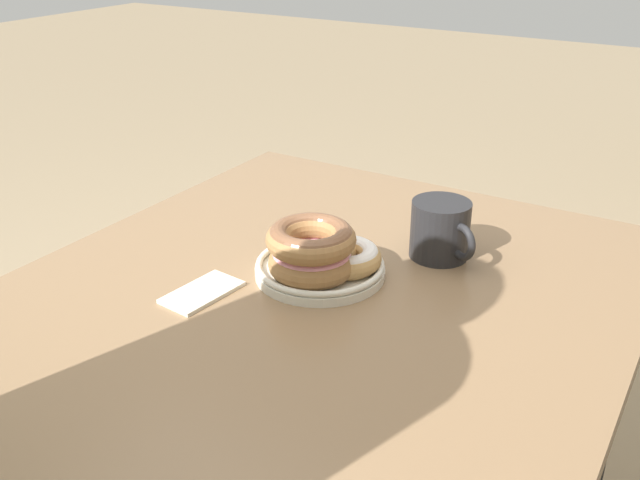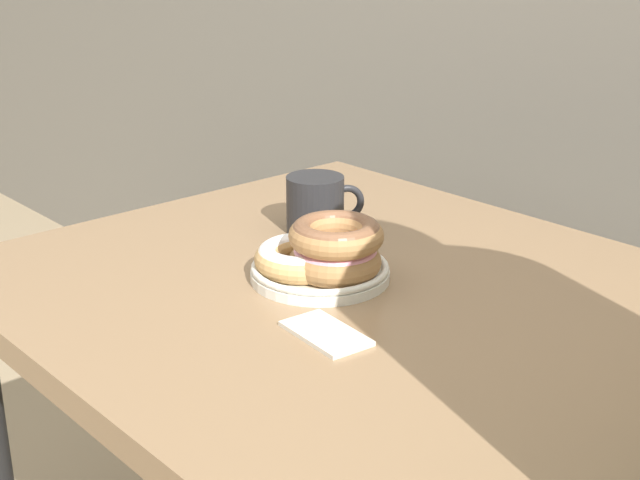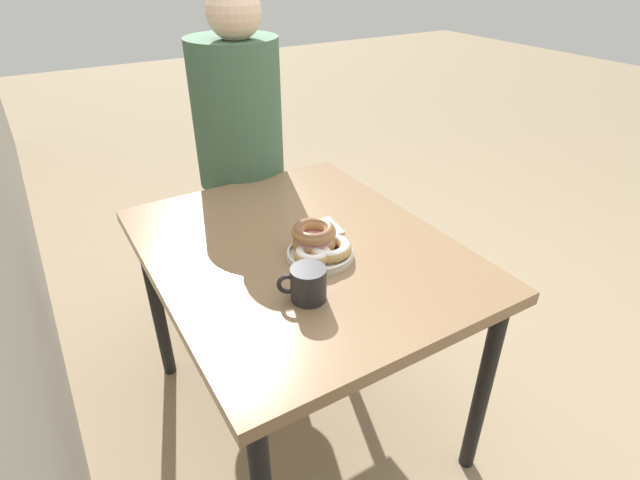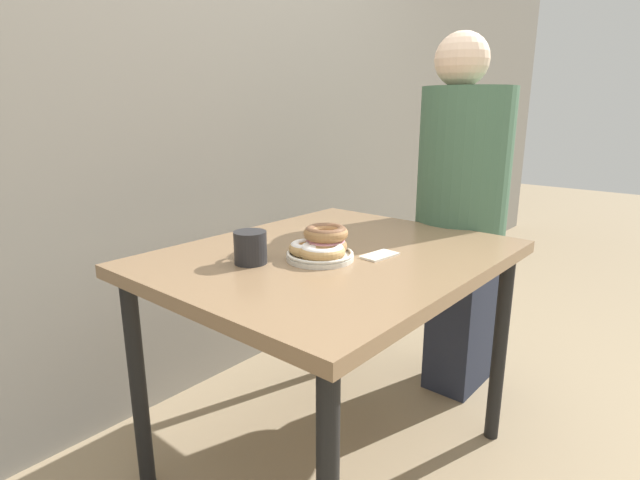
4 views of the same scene
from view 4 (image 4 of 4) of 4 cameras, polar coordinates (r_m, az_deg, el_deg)
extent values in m
cube|color=slate|center=(2.09, -16.33, 17.19)|extent=(8.00, 0.05, 2.60)
cube|color=#846647|center=(1.57, 1.45, -2.06)|extent=(1.09, 0.88, 0.04)
cylinder|color=black|center=(1.94, 19.83, -11.64)|extent=(0.05, 0.05, 0.72)
cylinder|color=black|center=(1.71, -20.06, -15.46)|extent=(0.05, 0.05, 0.72)
cylinder|color=black|center=(2.28, 1.60, -6.64)|extent=(0.05, 0.05, 0.72)
cylinder|color=silver|center=(1.48, 0.00, -1.98)|extent=(0.20, 0.20, 0.01)
torus|color=silver|center=(1.48, 0.00, -1.53)|extent=(0.20, 0.20, 0.01)
torus|color=#9E7042|center=(1.50, 0.62, -0.69)|extent=(0.19, 0.19, 0.04)
torus|color=pink|center=(1.50, 0.62, -0.42)|extent=(0.17, 0.17, 0.03)
torus|color=tan|center=(1.49, -1.46, -0.97)|extent=(0.15, 0.15, 0.04)
torus|color=white|center=(1.48, -1.47, -0.74)|extent=(0.14, 0.14, 0.03)
torus|color=tan|center=(1.45, 0.24, -1.30)|extent=(0.19, 0.19, 0.04)
torus|color=white|center=(1.45, 0.24, -1.05)|extent=(0.18, 0.18, 0.03)
torus|color=#9E7042|center=(1.49, 0.67, 0.78)|extent=(0.19, 0.19, 0.04)
torus|color=brown|center=(1.49, 0.67, 1.03)|extent=(0.18, 0.18, 0.03)
cylinder|color=#232326|center=(1.45, -7.96, -0.85)|extent=(0.10, 0.10, 0.09)
cylinder|color=#382114|center=(1.44, -8.02, 0.73)|extent=(0.08, 0.08, 0.00)
torus|color=#232326|center=(1.50, -8.41, -0.32)|extent=(0.04, 0.06, 0.06)
cube|color=#232838|center=(2.26, 15.86, -7.68)|extent=(0.28, 0.20, 0.70)
cylinder|color=#42664C|center=(2.05, 16.16, 8.44)|extent=(0.35, 0.35, 0.57)
sphere|color=beige|center=(1.99, 15.94, 19.22)|extent=(0.20, 0.20, 0.20)
cube|color=beige|center=(1.53, 6.82, -1.75)|extent=(0.12, 0.08, 0.01)
camera|label=1|loc=(2.39, 3.83, 16.91)|focal=40.00mm
camera|label=2|loc=(1.97, 37.93, 13.63)|focal=50.00mm
camera|label=3|loc=(1.61, -53.42, 22.81)|focal=28.00mm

